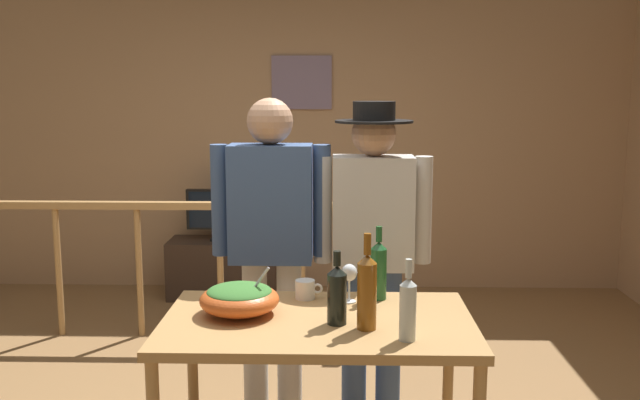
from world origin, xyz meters
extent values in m
cube|color=tan|center=(0.00, 2.64, 1.32)|extent=(5.82, 0.10, 2.64)
cube|color=gray|center=(0.12, 2.58, 1.77)|extent=(0.50, 0.03, 0.44)
cylinder|color=#B2844C|center=(-1.53, 1.34, 0.45)|extent=(0.04, 0.04, 0.91)
cylinder|color=#B2844C|center=(-0.96, 1.34, 0.45)|extent=(0.04, 0.04, 0.91)
cylinder|color=#B2844C|center=(-0.39, 1.34, 0.45)|extent=(0.04, 0.04, 0.91)
cylinder|color=#B2844C|center=(0.18, 1.34, 0.45)|extent=(0.04, 0.04, 0.91)
cylinder|color=#B2844C|center=(0.75, 1.34, 0.45)|extent=(0.04, 0.04, 0.91)
cube|color=#B2844C|center=(-0.96, 1.34, 0.93)|extent=(3.49, 0.07, 0.05)
cube|color=#B2844C|center=(0.75, 1.34, 0.50)|extent=(0.10, 0.10, 1.01)
cube|color=#38281E|center=(-0.52, 2.29, 0.24)|extent=(0.90, 0.40, 0.48)
cube|color=black|center=(-0.52, 2.29, 0.49)|extent=(0.20, 0.12, 0.02)
cylinder|color=black|center=(-0.52, 2.29, 0.54)|extent=(0.03, 0.03, 0.08)
cube|color=black|center=(-0.52, 2.26, 0.74)|extent=(0.58, 0.06, 0.33)
cube|color=black|center=(-0.52, 2.24, 0.74)|extent=(0.53, 0.01, 0.30)
cube|color=#B2844C|center=(0.34, -0.58, 0.77)|extent=(1.29, 0.78, 0.04)
cylinder|color=#B2844C|center=(-0.26, -0.23, 0.37)|extent=(0.05, 0.05, 0.75)
cylinder|color=#B2844C|center=(0.95, -0.23, 0.37)|extent=(0.05, 0.05, 0.75)
ellipsoid|color=#DB5B23|center=(0.01, -0.52, 0.85)|extent=(0.34, 0.34, 0.13)
ellipsoid|color=#38702D|center=(0.01, -0.52, 0.89)|extent=(0.28, 0.28, 0.06)
cylinder|color=silver|center=(0.08, -0.52, 0.91)|extent=(0.13, 0.01, 0.17)
cylinder|color=silver|center=(0.48, -0.35, 0.79)|extent=(0.06, 0.06, 0.01)
cylinder|color=silver|center=(0.48, -0.35, 0.85)|extent=(0.01, 0.01, 0.10)
ellipsoid|color=silver|center=(0.48, -0.35, 0.93)|extent=(0.07, 0.07, 0.08)
cylinder|color=brown|center=(0.54, -0.69, 0.92)|extent=(0.08, 0.08, 0.27)
cone|color=brown|center=(0.54, -0.69, 1.08)|extent=(0.08, 0.08, 0.04)
cylinder|color=brown|center=(0.54, -0.69, 1.14)|extent=(0.03, 0.03, 0.08)
cylinder|color=black|center=(0.42, -0.63, 0.89)|extent=(0.08, 0.08, 0.21)
cone|color=black|center=(0.42, -0.63, 1.01)|extent=(0.08, 0.08, 0.04)
cylinder|color=black|center=(0.42, -0.63, 1.06)|extent=(0.03, 0.03, 0.06)
cylinder|color=#1E5628|center=(0.61, -0.29, 0.91)|extent=(0.07, 0.07, 0.23)
cone|color=#1E5628|center=(0.61, -0.29, 1.04)|extent=(0.07, 0.07, 0.03)
cylinder|color=#1E5628|center=(0.61, -0.29, 1.09)|extent=(0.03, 0.03, 0.07)
cylinder|color=silver|center=(0.69, -0.81, 0.90)|extent=(0.06, 0.06, 0.22)
cone|color=silver|center=(0.69, -0.81, 1.02)|extent=(0.06, 0.06, 0.03)
cylinder|color=silver|center=(0.69, -0.81, 1.07)|extent=(0.02, 0.02, 0.07)
cylinder|color=white|center=(0.28, -0.30, 0.83)|extent=(0.09, 0.09, 0.09)
torus|color=white|center=(0.33, -0.30, 0.84)|extent=(0.05, 0.01, 0.05)
cylinder|color=beige|center=(0.17, 0.16, 0.43)|extent=(0.13, 0.13, 0.85)
cylinder|color=beige|center=(-0.01, 0.16, 0.43)|extent=(0.13, 0.13, 0.85)
cube|color=#3D5684|center=(0.08, 0.16, 1.15)|extent=(0.42, 0.22, 0.60)
cylinder|color=#3D5684|center=(0.34, 0.16, 1.17)|extent=(0.09, 0.09, 0.57)
cylinder|color=#3D5684|center=(-0.18, 0.16, 1.17)|extent=(0.09, 0.09, 0.57)
sphere|color=tan|center=(0.08, 0.16, 1.57)|extent=(0.23, 0.23, 0.23)
cylinder|color=#3D5684|center=(0.69, 0.16, 0.41)|extent=(0.13, 0.13, 0.82)
cylinder|color=#3D5684|center=(0.51, 0.16, 0.41)|extent=(0.13, 0.13, 0.82)
cube|color=beige|center=(0.60, 0.16, 1.11)|extent=(0.41, 0.22, 0.58)
cylinder|color=beige|center=(0.86, 0.16, 1.12)|extent=(0.09, 0.09, 0.55)
cylinder|color=beige|center=(0.35, 0.16, 1.12)|extent=(0.09, 0.09, 0.55)
sphere|color=tan|center=(0.60, 0.16, 1.51)|extent=(0.22, 0.22, 0.22)
cylinder|color=black|center=(0.60, 0.16, 1.57)|extent=(0.39, 0.39, 0.01)
cylinder|color=black|center=(0.60, 0.16, 1.62)|extent=(0.21, 0.21, 0.10)
camera|label=1|loc=(0.42, -3.36, 1.75)|focal=39.34mm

